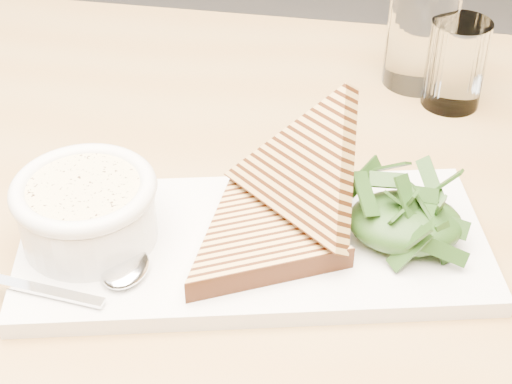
# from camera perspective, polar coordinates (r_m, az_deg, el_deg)

# --- Properties ---
(table_top) EXTENTS (1.40, 0.99, 0.04)m
(table_top) POSITION_cam_1_polar(r_m,az_deg,el_deg) (0.71, 12.77, -5.71)
(table_top) COLOR olive
(table_top) RESTS_ON ground
(table_leg_bl) EXTENTS (0.06, 0.06, 0.68)m
(table_leg_bl) POSITION_cam_1_polar(r_m,az_deg,el_deg) (1.34, -18.15, -3.26)
(table_leg_bl) COLOR olive
(table_leg_bl) RESTS_ON ground
(platter) EXTENTS (0.42, 0.24, 0.02)m
(platter) POSITION_cam_1_polar(r_m,az_deg,el_deg) (0.68, -0.18, -3.85)
(platter) COLOR silver
(platter) RESTS_ON table_top
(soup_bowl) EXTENTS (0.11, 0.11, 0.05)m
(soup_bowl) POSITION_cam_1_polar(r_m,az_deg,el_deg) (0.67, -12.12, -1.76)
(soup_bowl) COLOR silver
(soup_bowl) RESTS_ON platter
(soup) EXTENTS (0.10, 0.10, 0.01)m
(soup) POSITION_cam_1_polar(r_m,az_deg,el_deg) (0.65, -12.43, 0.11)
(soup) COLOR beige
(soup) RESTS_ON soup_bowl
(bowl_rim) EXTENTS (0.12, 0.12, 0.01)m
(bowl_rim) POSITION_cam_1_polar(r_m,az_deg,el_deg) (0.65, -12.45, 0.25)
(bowl_rim) COLOR silver
(bowl_rim) RESTS_ON soup_bowl
(sandwich_flat) EXTENTS (0.21, 0.21, 0.02)m
(sandwich_flat) POSITION_cam_1_polar(r_m,az_deg,el_deg) (0.65, 0.05, -3.76)
(sandwich_flat) COLOR tan
(sandwich_flat) RESTS_ON platter
(sandwich_lean) EXTENTS (0.23, 0.23, 0.18)m
(sandwich_lean) POSITION_cam_1_polar(r_m,az_deg,el_deg) (0.66, 3.63, 1.46)
(sandwich_lean) COLOR tan
(sandwich_lean) RESTS_ON sandwich_flat
(salad_base) EXTENTS (0.10, 0.08, 0.04)m
(salad_base) POSITION_cam_1_polar(r_m,az_deg,el_deg) (0.67, 10.79, -2.19)
(salad_base) COLOR black
(salad_base) RESTS_ON platter
(arugula_pile) EXTENTS (0.11, 0.10, 0.05)m
(arugula_pile) POSITION_cam_1_polar(r_m,az_deg,el_deg) (0.66, 10.87, -1.63)
(arugula_pile) COLOR #2D4E1A
(arugula_pile) RESTS_ON platter
(spoon_bowl) EXTENTS (0.05, 0.06, 0.01)m
(spoon_bowl) POSITION_cam_1_polar(r_m,az_deg,el_deg) (0.64, -9.46, -5.49)
(spoon_bowl) COLOR silver
(spoon_bowl) RESTS_ON platter
(spoon_handle) EXTENTS (0.12, 0.03, 0.00)m
(spoon_handle) POSITION_cam_1_polar(r_m,az_deg,el_deg) (0.64, -16.04, -6.68)
(spoon_handle) COLOR silver
(spoon_handle) RESTS_ON platter
(glass_near) EXTENTS (0.06, 0.06, 0.10)m
(glass_near) POSITION_cam_1_polar(r_m,az_deg,el_deg) (0.88, 14.32, 9.02)
(glass_near) COLOR white
(glass_near) RESTS_ON table_top
(glass_far) EXTENTS (0.08, 0.08, 0.12)m
(glass_far) POSITION_cam_1_polar(r_m,az_deg,el_deg) (0.92, 11.93, 11.12)
(glass_far) COLOR white
(glass_far) RESTS_ON table_top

